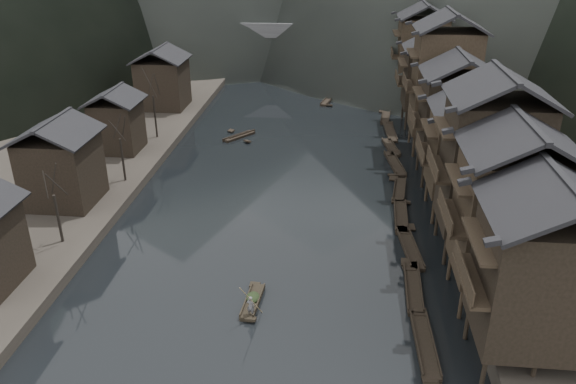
# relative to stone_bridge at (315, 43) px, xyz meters

# --- Properties ---
(water) EXTENTS (300.00, 300.00, 0.00)m
(water) POSITION_rel_stone_bridge_xyz_m (0.00, -72.00, -5.11)
(water) COLOR black
(water) RESTS_ON ground
(right_bank) EXTENTS (40.00, 200.00, 1.80)m
(right_bank) POSITION_rel_stone_bridge_xyz_m (35.00, -32.00, -4.21)
(right_bank) COLOR #2D2823
(right_bank) RESTS_ON ground
(left_bank) EXTENTS (40.00, 200.00, 1.20)m
(left_bank) POSITION_rel_stone_bridge_xyz_m (-35.00, -32.00, -4.51)
(left_bank) COLOR #2D2823
(left_bank) RESTS_ON ground
(stilt_houses) EXTENTS (9.00, 67.60, 16.78)m
(stilt_houses) POSITION_rel_stone_bridge_xyz_m (17.28, -52.35, 3.80)
(stilt_houses) COLOR black
(stilt_houses) RESTS_ON ground
(left_houses) EXTENTS (8.10, 53.20, 8.73)m
(left_houses) POSITION_rel_stone_bridge_xyz_m (-20.50, -51.88, 0.55)
(left_houses) COLOR black
(left_houses) RESTS_ON left_bank
(bare_trees) EXTENTS (3.80, 42.68, 7.61)m
(bare_trees) POSITION_rel_stone_bridge_xyz_m (-17.00, -61.01, 1.27)
(bare_trees) COLOR black
(bare_trees) RESTS_ON left_bank
(moored_sampans) EXTENTS (2.28, 55.78, 0.47)m
(moored_sampans) POSITION_rel_stone_bridge_xyz_m (11.67, -54.63, -4.91)
(moored_sampans) COLOR black
(moored_sampans) RESTS_ON water
(midriver_boats) EXTENTS (13.83, 22.40, 0.44)m
(midriver_boats) POSITION_rel_stone_bridge_xyz_m (-2.43, -31.29, -4.91)
(midriver_boats) COLOR black
(midriver_boats) RESTS_ON water
(stone_bridge) EXTENTS (40.00, 6.00, 9.00)m
(stone_bridge) POSITION_rel_stone_bridge_xyz_m (0.00, 0.00, 0.00)
(stone_bridge) COLOR #4C4C4F
(stone_bridge) RESTS_ON ground
(hero_sampan) EXTENTS (1.28, 4.69, 0.43)m
(hero_sampan) POSITION_rel_stone_bridge_xyz_m (-0.46, -75.17, -4.91)
(hero_sampan) COLOR black
(hero_sampan) RESTS_ON water
(cargo_heap) EXTENTS (1.02, 1.34, 0.61)m
(cargo_heap) POSITION_rel_stone_bridge_xyz_m (-0.47, -74.96, -4.37)
(cargo_heap) COLOR black
(cargo_heap) RESTS_ON hero_sampan
(boatman) EXTENTS (0.65, 0.49, 1.59)m
(boatman) POSITION_rel_stone_bridge_xyz_m (-0.34, -76.79, -3.88)
(boatman) COLOR slate
(boatman) RESTS_ON hero_sampan
(bamboo_pole) EXTENTS (1.50, 2.10, 3.83)m
(bamboo_pole) POSITION_rel_stone_bridge_xyz_m (-0.14, -76.79, -1.17)
(bamboo_pole) COLOR #8C7A51
(bamboo_pole) RESTS_ON boatman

